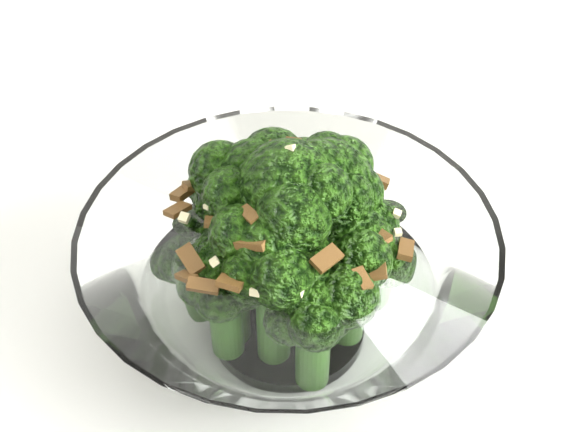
% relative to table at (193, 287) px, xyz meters
% --- Properties ---
extents(table, '(1.31, 0.98, 0.75)m').
position_rel_table_xyz_m(table, '(0.00, 0.00, 0.00)').
color(table, white).
rests_on(table, ground).
extents(broccoli_dish, '(0.22, 0.22, 0.14)m').
position_rel_table_xyz_m(broccoli_dish, '(0.10, -0.07, 0.12)').
color(broccoli_dish, white).
rests_on(broccoli_dish, table).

